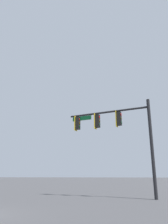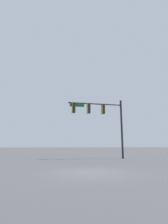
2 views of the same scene
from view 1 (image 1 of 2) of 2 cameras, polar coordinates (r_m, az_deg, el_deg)
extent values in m
cylinder|color=black|center=(16.74, 17.30, -8.58)|extent=(0.24, 0.24, 7.21)
cylinder|color=black|center=(18.12, 5.97, -0.05)|extent=(6.61, 1.58, 0.16)
cube|color=gold|center=(17.71, 8.52, -1.81)|extent=(0.14, 0.51, 1.30)
cube|color=black|center=(17.65, 9.11, -1.74)|extent=(0.42, 0.39, 1.10)
cylinder|color=black|center=(17.81, 9.03, 0.16)|extent=(0.04, 0.04, 0.12)
cylinder|color=red|center=(17.69, 9.69, -0.64)|extent=(0.08, 0.22, 0.22)
cylinder|color=#392D05|center=(17.60, 9.74, -1.67)|extent=(0.08, 0.22, 0.22)
cylinder|color=black|center=(17.52, 9.79, -2.71)|extent=(0.08, 0.22, 0.22)
cube|color=gold|center=(18.30, 2.98, -2.45)|extent=(0.14, 0.51, 1.30)
cube|color=black|center=(18.23, 3.54, -2.39)|extent=(0.42, 0.39, 1.10)
cylinder|color=black|center=(18.39, 3.50, -0.54)|extent=(0.04, 0.04, 0.12)
cylinder|color=red|center=(18.25, 4.10, -1.31)|extent=(0.08, 0.22, 0.22)
cylinder|color=#392D05|center=(18.16, 4.12, -2.32)|extent=(0.08, 0.22, 0.22)
cylinder|color=black|center=(18.09, 4.14, -3.34)|extent=(0.08, 0.22, 0.22)
cube|color=gold|center=(19.06, -2.16, -3.02)|extent=(0.14, 0.51, 1.30)
cube|color=black|center=(18.98, -1.65, -2.97)|extent=(0.42, 0.39, 1.10)
cylinder|color=black|center=(19.13, -1.64, -1.19)|extent=(0.04, 0.04, 0.12)
cylinder|color=red|center=(18.97, -1.11, -1.94)|extent=(0.08, 0.22, 0.22)
cylinder|color=#392D05|center=(18.89, -1.11, -2.91)|extent=(0.08, 0.22, 0.22)
cylinder|color=black|center=(18.82, -1.12, -3.88)|extent=(0.08, 0.22, 0.22)
cube|color=#0F602D|center=(18.90, -0.55, -1.68)|extent=(1.72, 0.41, 0.35)
cube|color=white|center=(18.90, -0.55, -1.68)|extent=(1.78, 0.41, 0.41)
camera|label=2|loc=(11.84, -84.04, -2.25)|focal=28.00mm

